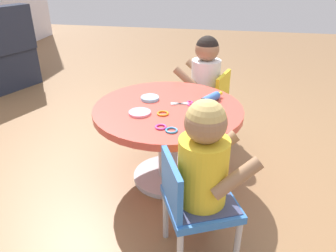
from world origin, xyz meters
The scene contains 14 objects.
ground_plane centered at (0.00, 0.00, 0.00)m, with size 10.00×10.00×0.00m, color olive.
craft_table centered at (0.00, 0.00, 0.38)m, with size 0.86×0.86×0.50m.
child_chair_left centered at (-0.57, -0.22, 0.31)m, with size 0.40×0.40×0.54m.
seated_child_left centered at (-0.56, -0.26, 0.53)m, with size 0.39×0.43×0.51m.
child_chair_right centered at (0.58, -0.20, 0.31)m, with size 0.37×0.37×0.54m.
seated_child_right centered at (0.59, -0.17, 0.53)m, with size 0.35×0.41×0.51m.
rolling_pin centered at (0.11, -0.23, 0.52)m, with size 0.21×0.14×0.05m.
craft_scissors centered at (0.06, -0.09, 0.50)m, with size 0.08×0.14×0.01m.
playdough_blob_0 centered at (0.09, 0.13, 0.51)m, with size 0.11×0.11×0.02m, color #8CCCF2.
playdough_blob_1 centered at (-0.12, 0.14, 0.51)m, with size 0.12×0.12×0.01m, color pink.
cookie_cutter_0 centered at (-0.02, -0.16, 0.50)m, with size 0.06×0.06×0.01m, color #D83FA5.
cookie_cutter_1 centered at (-0.26, -0.01, 0.50)m, with size 0.06×0.06×0.01m, color #D83FA5.
cookie_cutter_2 centered at (-0.29, -0.07, 0.50)m, with size 0.06×0.06×0.01m, color #3F99D8.
cookie_cutter_3 centered at (-0.10, 0.01, 0.50)m, with size 0.07×0.07×0.01m, color orange.
Camera 1 is at (-1.68, -0.31, 1.26)m, focal length 34.67 mm.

